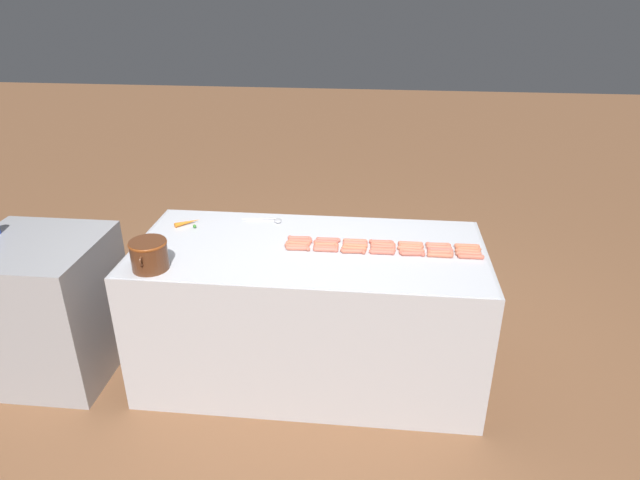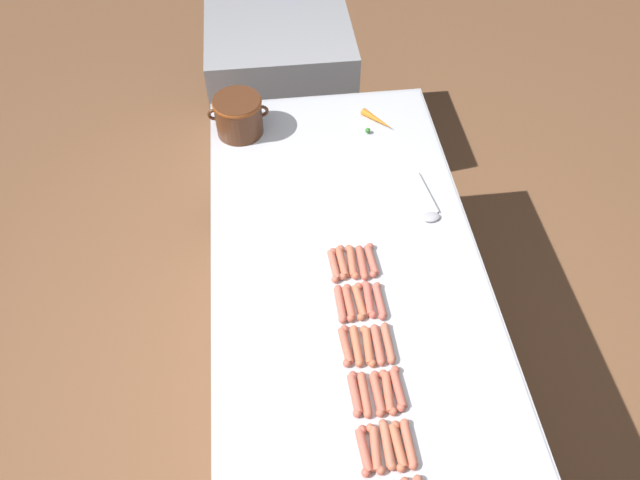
% 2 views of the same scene
% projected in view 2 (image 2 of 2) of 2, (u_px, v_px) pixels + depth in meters
% --- Properties ---
extents(ground_plane, '(20.00, 20.00, 0.00)m').
position_uv_depth(ground_plane, '(343.00, 392.00, 2.84)').
color(ground_plane, brown).
extents(griddle_counter, '(0.98, 2.11, 0.92)m').
position_uv_depth(griddle_counter, '(346.00, 344.00, 2.49)').
color(griddle_counter, '#BCBCC1').
rests_on(griddle_counter, ground_plane).
extents(back_cabinet, '(0.77, 0.78, 0.92)m').
position_uv_depth(back_cabinet, '(282.00, 94.00, 3.53)').
color(back_cabinet, '#A0A0A4').
rests_on(back_cabinet, ground_plane).
extents(hot_dog_2, '(0.04, 0.15, 0.03)m').
position_uv_depth(hot_dog_2, '(364.00, 451.00, 1.74)').
color(hot_dog_2, '#D06450').
rests_on(hot_dog_2, griddle_counter).
extents(hot_dog_3, '(0.03, 0.15, 0.03)m').
position_uv_depth(hot_dog_3, '(355.00, 394.00, 1.85)').
color(hot_dog_3, '#CE6552').
rests_on(hot_dog_3, griddle_counter).
extents(hot_dog_4, '(0.04, 0.15, 0.03)m').
position_uv_depth(hot_dog_4, '(346.00, 346.00, 1.95)').
color(hot_dog_4, '#CB664E').
rests_on(hot_dog_4, griddle_counter).
extents(hot_dog_5, '(0.03, 0.15, 0.03)m').
position_uv_depth(hot_dog_5, '(340.00, 304.00, 2.05)').
color(hot_dog_5, '#D16955').
rests_on(hot_dog_5, griddle_counter).
extents(hot_dog_6, '(0.04, 0.15, 0.03)m').
position_uv_depth(hot_dog_6, '(334.00, 265.00, 2.16)').
color(hot_dog_6, '#CC6B54').
rests_on(hot_dog_6, griddle_counter).
extents(hot_dog_9, '(0.04, 0.15, 0.03)m').
position_uv_depth(hot_dog_9, '(375.00, 449.00, 1.74)').
color(hot_dog_9, '#CD6E52').
rests_on(hot_dog_9, griddle_counter).
extents(hot_dog_10, '(0.03, 0.15, 0.03)m').
position_uv_depth(hot_dog_10, '(365.00, 395.00, 1.85)').
color(hot_dog_10, '#CD6B51').
rests_on(hot_dog_10, griddle_counter).
extents(hot_dog_11, '(0.03, 0.15, 0.03)m').
position_uv_depth(hot_dog_11, '(357.00, 346.00, 1.95)').
color(hot_dog_11, '#D4714E').
rests_on(hot_dog_11, griddle_counter).
extents(hot_dog_12, '(0.03, 0.15, 0.03)m').
position_uv_depth(hot_dog_12, '(349.00, 303.00, 2.06)').
color(hot_dog_12, '#D1674F').
rests_on(hot_dog_12, griddle_counter).
extents(hot_dog_13, '(0.04, 0.15, 0.03)m').
position_uv_depth(hot_dog_13, '(342.00, 262.00, 2.17)').
color(hot_dog_13, '#CF6D50').
rests_on(hot_dog_13, griddle_counter).
extents(hot_dog_16, '(0.03, 0.15, 0.03)m').
position_uv_depth(hot_dog_16, '(387.00, 444.00, 1.75)').
color(hot_dog_16, '#CC7254').
rests_on(hot_dog_16, griddle_counter).
extents(hot_dog_17, '(0.03, 0.15, 0.03)m').
position_uv_depth(hot_dog_17, '(377.00, 393.00, 1.85)').
color(hot_dog_17, '#CD6952').
rests_on(hot_dog_17, griddle_counter).
extents(hot_dog_18, '(0.03, 0.15, 0.03)m').
position_uv_depth(hot_dog_18, '(368.00, 346.00, 1.95)').
color(hot_dog_18, '#D5704D').
rests_on(hot_dog_18, griddle_counter).
extents(hot_dog_19, '(0.04, 0.15, 0.03)m').
position_uv_depth(hot_dog_19, '(360.00, 301.00, 2.06)').
color(hot_dog_19, '#D4704F').
rests_on(hot_dog_19, griddle_counter).
extents(hot_dog_20, '(0.03, 0.15, 0.03)m').
position_uv_depth(hot_dog_20, '(352.00, 262.00, 2.17)').
color(hot_dog_20, '#D86E50').
rests_on(hot_dog_20, griddle_counter).
extents(hot_dog_23, '(0.04, 0.15, 0.03)m').
position_uv_depth(hot_dog_23, '(398.00, 446.00, 1.75)').
color(hot_dog_23, '#CF6E4D').
rests_on(hot_dog_23, griddle_counter).
extents(hot_dog_24, '(0.03, 0.15, 0.03)m').
position_uv_depth(hot_dog_24, '(388.00, 392.00, 1.85)').
color(hot_dog_24, '#D46C50').
rests_on(hot_dog_24, griddle_counter).
extents(hot_dog_25, '(0.03, 0.15, 0.03)m').
position_uv_depth(hot_dog_25, '(378.00, 345.00, 1.95)').
color(hot_dog_25, '#D56A54').
rests_on(hot_dog_25, griddle_counter).
extents(hot_dog_26, '(0.03, 0.15, 0.03)m').
position_uv_depth(hot_dog_26, '(369.00, 299.00, 2.07)').
color(hot_dog_26, '#D56352').
rests_on(hot_dog_26, griddle_counter).
extents(hot_dog_27, '(0.03, 0.15, 0.03)m').
position_uv_depth(hot_dog_27, '(362.00, 263.00, 2.16)').
color(hot_dog_27, '#CC654F').
rests_on(hot_dog_27, griddle_counter).
extents(hot_dog_30, '(0.03, 0.15, 0.03)m').
position_uv_depth(hot_dog_30, '(409.00, 444.00, 1.75)').
color(hot_dog_30, '#D86E53').
rests_on(hot_dog_30, griddle_counter).
extents(hot_dog_31, '(0.03, 0.15, 0.03)m').
position_uv_depth(hot_dog_31, '(398.00, 388.00, 1.86)').
color(hot_dog_31, '#D3644F').
rests_on(hot_dog_31, griddle_counter).
extents(hot_dog_32, '(0.03, 0.15, 0.03)m').
position_uv_depth(hot_dog_32, '(388.00, 343.00, 1.96)').
color(hot_dog_32, '#C96E53').
rests_on(hot_dog_32, griddle_counter).
extents(hot_dog_33, '(0.03, 0.15, 0.03)m').
position_uv_depth(hot_dog_33, '(380.00, 301.00, 2.06)').
color(hot_dog_33, '#D06756').
rests_on(hot_dog_33, griddle_counter).
extents(hot_dog_34, '(0.04, 0.15, 0.03)m').
position_uv_depth(hot_dog_34, '(372.00, 260.00, 2.17)').
color(hot_dog_34, '#D36854').
rests_on(hot_dog_34, griddle_counter).
extents(bean_pot, '(0.26, 0.21, 0.17)m').
position_uv_depth(bean_pot, '(238.00, 114.00, 2.56)').
color(bean_pot, '#562D19').
rests_on(bean_pot, griddle_counter).
extents(serving_spoon, '(0.08, 0.27, 0.02)m').
position_uv_depth(serving_spoon, '(430.00, 209.00, 2.34)').
color(serving_spoon, '#B7B7BC').
rests_on(serving_spoon, griddle_counter).
extents(carrot, '(0.13, 0.15, 0.03)m').
position_uv_depth(carrot, '(377.00, 120.00, 2.66)').
color(carrot, orange).
rests_on(carrot, griddle_counter).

